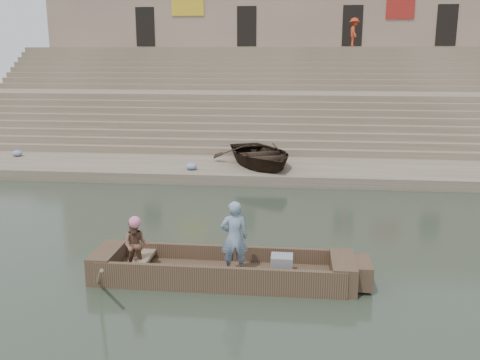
% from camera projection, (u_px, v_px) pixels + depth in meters
% --- Properties ---
extents(ground, '(120.00, 120.00, 0.00)m').
position_uv_depth(ground, '(234.00, 243.00, 13.66)').
color(ground, '#263124').
rests_on(ground, ground).
extents(lower_landing, '(32.00, 4.00, 0.40)m').
position_uv_depth(lower_landing, '(257.00, 170.00, 21.35)').
color(lower_landing, gray).
rests_on(lower_landing, ground).
extents(mid_landing, '(32.00, 3.00, 2.80)m').
position_uv_depth(mid_landing, '(268.00, 119.00, 28.33)').
color(mid_landing, gray).
rests_on(mid_landing, ground).
extents(upper_landing, '(32.00, 3.00, 5.20)m').
position_uv_depth(upper_landing, '(275.00, 88.00, 34.83)').
color(upper_landing, gray).
rests_on(upper_landing, ground).
extents(ghat_steps, '(32.00, 11.00, 5.20)m').
position_uv_depth(ghat_steps, '(270.00, 108.00, 29.87)').
color(ghat_steps, gray).
rests_on(ghat_steps, ground).
extents(building_wall, '(32.00, 5.07, 11.20)m').
position_uv_depth(building_wall, '(278.00, 42.00, 38.00)').
color(building_wall, '#9D846A').
rests_on(building_wall, ground).
extents(main_rowboat, '(5.00, 1.30, 0.22)m').
position_uv_depth(main_rowboat, '(222.00, 275.00, 11.39)').
color(main_rowboat, brown).
rests_on(main_rowboat, ground).
extents(rowboat_trim, '(6.04, 2.63, 1.81)m').
position_uv_depth(rowboat_trim, '(232.00, 268.00, 11.32)').
color(rowboat_trim, brown).
rests_on(rowboat_trim, ground).
extents(standing_man, '(0.64, 0.49, 1.59)m').
position_uv_depth(standing_man, '(234.00, 238.00, 11.06)').
color(standing_man, navy).
rests_on(standing_man, main_rowboat).
extents(rowing_man, '(0.59, 0.48, 1.14)m').
position_uv_depth(rowing_man, '(136.00, 245.00, 11.27)').
color(rowing_man, '#206240').
rests_on(rowing_man, main_rowboat).
extents(television, '(0.46, 0.42, 0.40)m').
position_uv_depth(television, '(281.00, 264.00, 11.19)').
color(television, gray).
rests_on(television, main_rowboat).
extents(beached_rowboat, '(4.64, 5.27, 0.91)m').
position_uv_depth(beached_rowboat, '(260.00, 154.00, 21.16)').
color(beached_rowboat, '#2D2116').
rests_on(beached_rowboat, lower_landing).
extents(pedestrian, '(0.68, 1.15, 1.76)m').
position_uv_depth(pedestrian, '(354.00, 32.00, 32.73)').
color(pedestrian, '#AC371D').
rests_on(pedestrian, upper_landing).
extents(cloth_bundles, '(20.45, 2.37, 0.26)m').
position_uv_depth(cloth_bundles, '(227.00, 161.00, 21.58)').
color(cloth_bundles, '#3F5999').
rests_on(cloth_bundles, lower_landing).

